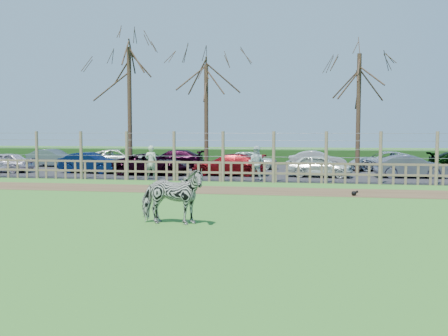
% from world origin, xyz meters
% --- Properties ---
extents(ground, '(120.00, 120.00, 0.00)m').
position_xyz_m(ground, '(0.00, 0.00, 0.00)').
color(ground, '#569E43').
rests_on(ground, ground).
extents(dirt_strip, '(34.00, 2.80, 0.01)m').
position_xyz_m(dirt_strip, '(0.00, 4.50, 0.01)').
color(dirt_strip, brown).
rests_on(dirt_strip, ground).
extents(asphalt, '(44.00, 13.00, 0.04)m').
position_xyz_m(asphalt, '(0.00, 14.50, 0.02)').
color(asphalt, '#232326').
rests_on(asphalt, ground).
extents(hedge, '(46.00, 2.00, 1.10)m').
position_xyz_m(hedge, '(0.00, 21.50, 0.55)').
color(hedge, '#1E4716').
rests_on(hedge, ground).
extents(fence, '(30.16, 0.16, 2.50)m').
position_xyz_m(fence, '(0.00, 8.00, 0.80)').
color(fence, brown).
rests_on(fence, ground).
extents(tree_left, '(4.80, 4.80, 7.88)m').
position_xyz_m(tree_left, '(-6.50, 12.50, 5.62)').
color(tree_left, '#3D2B1E').
rests_on(tree_left, ground).
extents(tree_mid, '(4.80, 4.80, 6.83)m').
position_xyz_m(tree_mid, '(-2.00, 13.50, 4.87)').
color(tree_mid, '#3D2B1E').
rests_on(tree_mid, ground).
extents(tree_right, '(4.80, 4.80, 7.35)m').
position_xyz_m(tree_right, '(7.00, 14.00, 5.24)').
color(tree_right, '#3D2B1E').
rests_on(tree_right, ground).
extents(zebra, '(1.82, 0.83, 1.54)m').
position_xyz_m(zebra, '(0.60, -3.38, 0.77)').
color(zebra, gray).
rests_on(zebra, ground).
extents(visitor_a, '(0.64, 0.44, 1.72)m').
position_xyz_m(visitor_a, '(-3.87, 8.46, 0.90)').
color(visitor_a, '#B6D1A8').
rests_on(visitor_a, asphalt).
extents(visitor_b, '(0.98, 0.85, 1.72)m').
position_xyz_m(visitor_b, '(1.56, 8.73, 0.90)').
color(visitor_b, silver).
rests_on(visitor_b, asphalt).
extents(crow, '(0.26, 0.20, 0.22)m').
position_xyz_m(crow, '(5.96, 3.55, 0.11)').
color(crow, black).
rests_on(crow, ground).
extents(car_0, '(3.67, 1.84, 1.20)m').
position_xyz_m(car_0, '(-13.83, 10.65, 0.64)').
color(car_0, silver).
rests_on(car_0, asphalt).
extents(car_1, '(3.75, 1.64, 1.20)m').
position_xyz_m(car_1, '(-8.51, 11.23, 0.64)').
color(car_1, '#07153D').
rests_on(car_1, asphalt).
extents(car_2, '(4.35, 2.05, 1.20)m').
position_xyz_m(car_2, '(-4.54, 10.74, 0.64)').
color(car_2, black).
rests_on(car_2, asphalt).
extents(car_3, '(4.17, 1.76, 1.20)m').
position_xyz_m(car_3, '(-0.24, 11.05, 0.64)').
color(car_3, maroon).
rests_on(car_3, asphalt).
extents(car_4, '(3.67, 1.83, 1.20)m').
position_xyz_m(car_4, '(4.73, 10.91, 0.64)').
color(car_4, silver).
rests_on(car_4, asphalt).
extents(car_5, '(3.71, 1.47, 1.20)m').
position_xyz_m(car_5, '(9.48, 11.31, 0.64)').
color(car_5, '#545667').
rests_on(car_5, asphalt).
extents(car_7, '(3.76, 1.66, 1.20)m').
position_xyz_m(car_7, '(-13.37, 15.80, 0.64)').
color(car_7, '#4E595D').
rests_on(car_7, asphalt).
extents(car_8, '(4.53, 2.49, 1.20)m').
position_xyz_m(car_8, '(-8.79, 16.22, 0.64)').
color(car_8, silver).
rests_on(car_8, asphalt).
extents(car_9, '(4.18, 1.80, 1.20)m').
position_xyz_m(car_9, '(-4.83, 16.06, 0.64)').
color(car_9, black).
rests_on(car_9, asphalt).
extents(car_10, '(3.64, 1.75, 1.20)m').
position_xyz_m(car_10, '(0.43, 15.95, 0.64)').
color(car_10, silver).
rests_on(car_10, asphalt).
extents(car_11, '(3.66, 1.33, 1.20)m').
position_xyz_m(car_11, '(4.69, 16.00, 0.64)').
color(car_11, '#BDB5B2').
rests_on(car_11, asphalt).
extents(car_12, '(4.47, 2.35, 1.20)m').
position_xyz_m(car_12, '(8.79, 15.90, 0.64)').
color(car_12, '#B0B8C2').
rests_on(car_12, asphalt).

